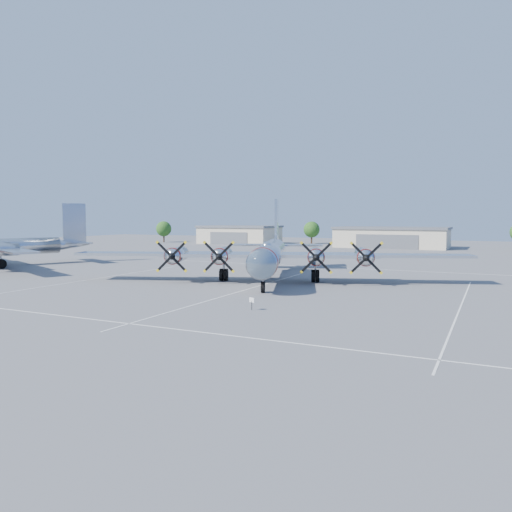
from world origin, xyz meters
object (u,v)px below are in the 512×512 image
at_px(main_bomber_b29, 270,279).
at_px(tree_far_west, 164,229).
at_px(bomber_west, 5,266).
at_px(hangar_center, 392,237).
at_px(hangar_west, 240,234).
at_px(info_placard, 252,301).
at_px(tree_west, 312,230).

bearing_deg(main_bomber_b29, tree_far_west, 113.83).
bearing_deg(bomber_west, hangar_center, 82.37).
distance_m(hangar_west, hangar_center, 45.00).
distance_m(hangar_west, bomber_west, 77.78).
bearing_deg(tree_far_west, info_placard, -50.20).
height_order(hangar_west, main_bomber_b29, hangar_west).
distance_m(tree_west, bomber_west, 88.80).
height_order(hangar_west, tree_west, tree_west).
bearing_deg(tree_west, info_placard, -73.32).
bearing_deg(info_placard, main_bomber_b29, 129.10).
bearing_deg(hangar_center, hangar_west, 180.00).
relative_size(hangar_center, main_bomber_b29, 0.59).
height_order(bomber_west, info_placard, bomber_west).
bearing_deg(hangar_center, tree_west, 162.18).
xyz_separation_m(hangar_west, hangar_center, (45.00, -0.00, -0.00)).
relative_size(hangar_center, tree_far_west, 4.31).
relative_size(tree_far_west, tree_west, 1.00).
bearing_deg(info_placard, hangar_west, 137.45).
xyz_separation_m(hangar_west, bomber_west, (-2.82, -77.68, -2.71)).
bearing_deg(tree_far_west, tree_west, 14.93).
height_order(tree_west, info_placard, tree_west).
xyz_separation_m(tree_far_west, info_placard, (75.87, -91.06, -3.46)).
relative_size(tree_west, main_bomber_b29, 0.14).
xyz_separation_m(tree_far_west, main_bomber_b29, (68.65, -71.01, -4.22)).
height_order(tree_west, bomber_west, tree_west).
distance_m(tree_far_west, tree_west, 46.57).
distance_m(hangar_center, tree_far_west, 70.13).
bearing_deg(tree_west, bomber_west, -104.91).
relative_size(hangar_west, bomber_west, 0.57).
distance_m(hangar_center, bomber_west, 91.26).
xyz_separation_m(hangar_west, tree_far_west, (-25.00, -3.96, 1.51)).
height_order(hangar_center, tree_west, tree_west).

